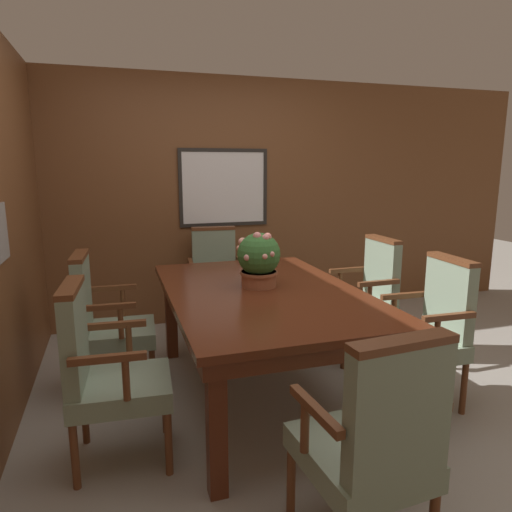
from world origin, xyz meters
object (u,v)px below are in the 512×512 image
object	(u,v)px
chair_right_far	(366,294)
chair_right_near	(429,328)
chair_left_far	(104,319)
potted_plant	(259,259)
dining_table	(263,302)
chair_head_far	(216,277)
chair_head_near	(373,441)
chair_left_near	(104,369)

from	to	relation	value
chair_right_far	chair_right_near	distance (m)	0.84
chair_left_far	potted_plant	distance (m)	1.16
chair_right_near	potted_plant	size ratio (longest dim) A/B	2.61
dining_table	chair_head_far	size ratio (longest dim) A/B	1.94
chair_head_far	chair_left_far	bearing A→B (deg)	-131.74
chair_right_far	potted_plant	xyz separation A→B (m)	(-1.06, -0.34, 0.43)
chair_left_far	chair_right_near	world-z (taller)	same
chair_left_far	chair_head_far	size ratio (longest dim) A/B	1.00
chair_head_far	chair_right_near	bearing A→B (deg)	-54.61
dining_table	chair_head_near	size ratio (longest dim) A/B	1.94
potted_plant	chair_right_near	bearing A→B (deg)	-25.88
chair_right_near	chair_left_near	distance (m)	2.05
chair_head_far	chair_head_near	world-z (taller)	same
chair_left_far	chair_left_near	xyz separation A→B (m)	(0.01, -0.84, 0.00)
chair_left_far	chair_head_far	bearing A→B (deg)	-43.38
chair_head_far	dining_table	bearing A→B (deg)	-84.21
chair_left_far	chair_head_far	xyz separation A→B (m)	(1.01, 0.95, 0.00)
chair_right_far	dining_table	bearing A→B (deg)	-68.91
chair_left_far	chair_left_near	bearing A→B (deg)	-176.14
chair_head_near	chair_right_far	bearing A→B (deg)	-124.53
chair_head_near	potted_plant	distance (m)	1.56
dining_table	chair_right_far	bearing A→B (deg)	21.94
chair_right_far	chair_left_far	distance (m)	2.09
chair_right_far	potted_plant	world-z (taller)	potted_plant
chair_left_near	potted_plant	xyz separation A→B (m)	(1.02, 0.51, 0.43)
chair_head_far	chair_head_near	bearing A→B (deg)	-84.85
chair_head_near	potted_plant	bearing A→B (deg)	-94.69
chair_head_near	chair_left_near	size ratio (longest dim) A/B	1.00
chair_left_far	chair_right_far	bearing A→B (deg)	-86.54
chair_right_near	chair_head_near	bearing A→B (deg)	-43.92
chair_right_near	chair_left_near	world-z (taller)	same
chair_right_near	chair_left_near	size ratio (longest dim) A/B	1.00
chair_left_far	chair_left_near	size ratio (longest dim) A/B	1.00
chair_right_near	chair_right_far	bearing A→B (deg)	-179.66
potted_plant	chair_head_far	bearing A→B (deg)	90.90
chair_left_near	chair_right_far	bearing A→B (deg)	-63.92
chair_right_near	potted_plant	world-z (taller)	potted_plant
chair_head_far	chair_left_near	xyz separation A→B (m)	(-1.00, -1.80, 0.00)
chair_left_far	chair_right_near	bearing A→B (deg)	-108.71
chair_left_near	potted_plant	distance (m)	1.22
chair_head_near	chair_right_near	world-z (taller)	same
dining_table	chair_left_far	bearing A→B (deg)	157.88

